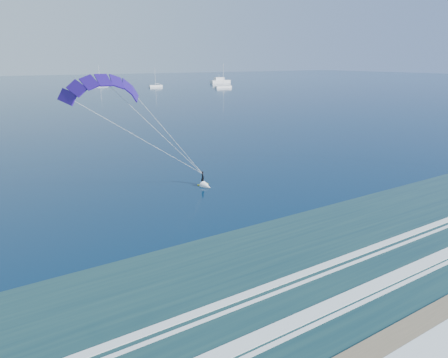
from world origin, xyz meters
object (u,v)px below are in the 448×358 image
motor_yacht (220,81)px  sailboat_3 (100,84)px  sailboat_4 (155,86)px  kitesurfer_rig (160,134)px  sailboat_5 (223,87)px

motor_yacht → sailboat_3: sailboat_3 is taller
sailboat_3 → sailboat_4: sailboat_3 is taller
kitesurfer_rig → sailboat_4: (77.95, 185.48, -7.15)m
sailboat_3 → sailboat_4: bearing=-53.1°
sailboat_4 → motor_yacht: bearing=13.2°
motor_yacht → sailboat_4: sailboat_4 is taller
sailboat_3 → sailboat_4: size_ratio=1.11×
motor_yacht → sailboat_5: sailboat_5 is taller
motor_yacht → sailboat_3: (-76.26, 19.11, -0.88)m
motor_yacht → sailboat_3: size_ratio=1.19×
motor_yacht → sailboat_5: size_ratio=1.07×
motor_yacht → sailboat_5: (-23.36, -41.17, -0.87)m
motor_yacht → sailboat_3: bearing=165.9°
sailboat_5 → kitesurfer_rig: bearing=-124.4°
sailboat_3 → sailboat_5: bearing=-48.7°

